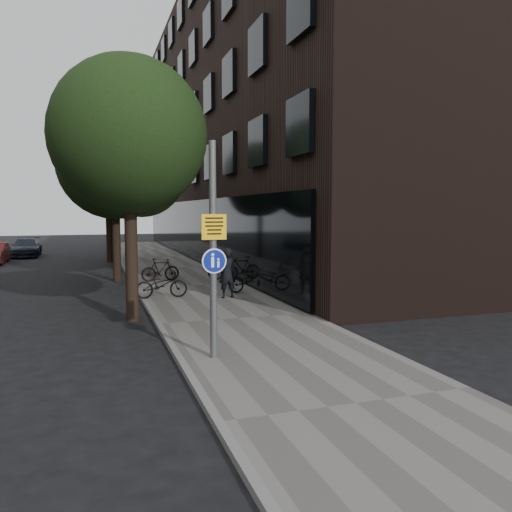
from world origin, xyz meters
name	(u,v)px	position (x,y,z in m)	size (l,w,h in m)	color
ground	(270,355)	(0.00, 0.00, 0.00)	(120.00, 120.00, 0.00)	black
sidewalk	(193,287)	(0.25, 10.00, 0.06)	(4.50, 60.00, 0.12)	slate
curb_edge	(137,289)	(-2.00, 10.00, 0.07)	(0.15, 60.00, 0.13)	slate
building_right_dark_brick	(277,124)	(8.50, 22.00, 9.00)	(12.00, 40.00, 18.00)	black
street_tree_near	(131,143)	(-2.53, 4.64, 5.11)	(4.40, 4.40, 7.50)	black
street_tree_mid	(116,167)	(-2.53, 13.14, 5.11)	(5.00, 5.00, 7.80)	black
street_tree_far	(109,179)	(-2.53, 22.14, 5.11)	(5.00, 5.00, 7.80)	black
signpost	(213,250)	(-1.32, -0.18, 2.38)	(0.52, 0.15, 4.47)	#595B5E
pedestrian	(227,273)	(0.81, 6.63, 1.00)	(0.64, 0.42, 1.76)	black
parked_bike_facade_near	(250,279)	(2.00, 7.68, 0.59)	(0.63, 1.80, 0.94)	black
parked_bike_facade_far	(227,268)	(2.00, 11.02, 0.63)	(0.48, 1.71, 1.03)	black
parked_bike_curb_near	(161,285)	(-1.38, 7.35, 0.59)	(0.63, 1.79, 0.94)	black
parked_bike_curb_far	(160,270)	(-0.86, 11.61, 0.62)	(0.47, 1.66, 1.00)	black
parked_car_far	(26,247)	(-7.95, 27.57, 0.64)	(1.80, 4.43, 1.28)	black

